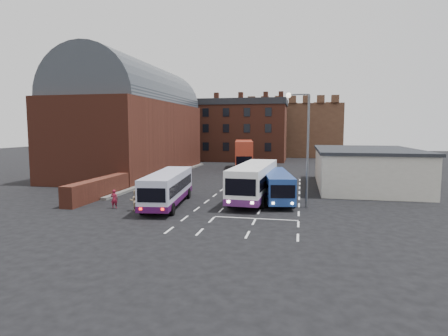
% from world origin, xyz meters
% --- Properties ---
extents(ground, '(180.00, 180.00, 0.00)m').
position_xyz_m(ground, '(0.00, 0.00, 0.00)').
color(ground, black).
extents(railway_station, '(12.00, 28.00, 16.00)m').
position_xyz_m(railway_station, '(-15.50, 21.00, 7.64)').
color(railway_station, '#602B1E').
rests_on(railway_station, ground).
extents(forecourt_wall, '(1.20, 10.00, 1.80)m').
position_xyz_m(forecourt_wall, '(-10.20, 2.00, 0.90)').
color(forecourt_wall, '#602B1E').
rests_on(forecourt_wall, ground).
extents(cream_building, '(10.40, 16.40, 4.25)m').
position_xyz_m(cream_building, '(15.00, 14.00, 2.16)').
color(cream_building, beige).
rests_on(cream_building, ground).
extents(brick_terrace, '(22.00, 10.00, 11.00)m').
position_xyz_m(brick_terrace, '(-6.00, 46.00, 5.50)').
color(brick_terrace, brown).
rests_on(brick_terrace, ground).
extents(castle_keep, '(22.00, 22.00, 12.00)m').
position_xyz_m(castle_keep, '(6.00, 66.00, 6.00)').
color(castle_keep, brown).
rests_on(castle_keep, ground).
extents(bus_white_outbound, '(3.55, 10.37, 2.77)m').
position_xyz_m(bus_white_outbound, '(-2.76, 0.18, 1.64)').
color(bus_white_outbound, silver).
rests_on(bus_white_outbound, ground).
extents(bus_white_inbound, '(3.44, 11.90, 3.21)m').
position_xyz_m(bus_white_inbound, '(3.99, 4.10, 1.90)').
color(bus_white_inbound, white).
rests_on(bus_white_inbound, ground).
extents(bus_blue, '(3.66, 9.59, 2.55)m').
position_xyz_m(bus_blue, '(6.00, 3.99, 1.51)').
color(bus_blue, navy).
rests_on(bus_blue, ground).
extents(bus_red_double, '(4.32, 11.61, 4.54)m').
position_xyz_m(bus_red_double, '(-0.77, 29.23, 2.41)').
color(bus_red_double, '#B1341E').
rests_on(bus_red_double, ground).
extents(street_lamp, '(1.89, 0.41, 9.25)m').
position_xyz_m(street_lamp, '(8.28, 1.52, 5.58)').
color(street_lamp, '#5A5C5F').
rests_on(street_lamp, ground).
extents(pedestrian_red, '(0.62, 0.46, 1.53)m').
position_xyz_m(pedestrian_red, '(-6.59, -1.84, 0.76)').
color(pedestrian_red, maroon).
rests_on(pedestrian_red, ground).
extents(pedestrian_beige, '(1.00, 0.92, 1.64)m').
position_xyz_m(pedestrian_beige, '(-4.53, -2.38, 0.82)').
color(pedestrian_beige, tan).
rests_on(pedestrian_beige, ground).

